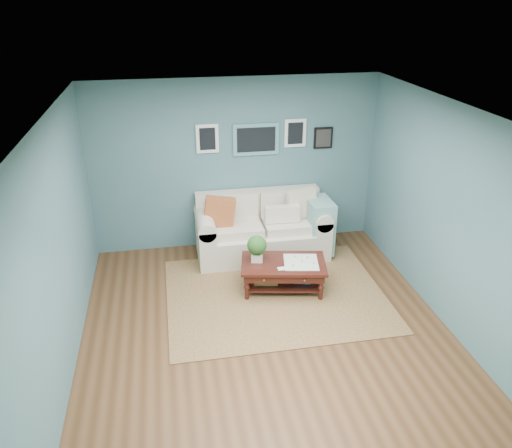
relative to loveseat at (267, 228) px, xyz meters
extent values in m
plane|color=brown|center=(-0.41, -2.03, -0.44)|extent=(5.00, 5.00, 0.00)
plane|color=white|center=(-0.41, -2.03, 2.26)|extent=(5.00, 5.00, 0.00)
cube|color=#3F6369|center=(-0.41, 0.47, 0.91)|extent=(4.50, 0.02, 2.70)
cube|color=#3F6369|center=(-0.41, -4.53, 0.91)|extent=(4.50, 0.02, 2.70)
cube|color=#3F6369|center=(-2.66, -2.03, 0.91)|extent=(0.02, 5.00, 2.70)
cube|color=#3F6369|center=(1.84, -2.03, 0.91)|extent=(0.02, 5.00, 2.70)
cube|color=#578A92|center=(-0.09, 0.45, 1.31)|extent=(0.72, 0.03, 0.50)
cube|color=black|center=(-0.09, 0.43, 1.31)|extent=(0.60, 0.01, 0.38)
cube|color=white|center=(-0.84, 0.45, 1.36)|extent=(0.34, 0.03, 0.44)
cube|color=white|center=(0.53, 0.45, 1.38)|extent=(0.34, 0.03, 0.44)
cube|color=black|center=(0.99, 0.45, 1.28)|extent=(0.30, 0.03, 0.34)
cube|color=brown|center=(-0.13, -1.23, -0.43)|extent=(2.97, 2.38, 0.01)
cube|color=#EEE4CB|center=(-0.09, -0.04, -0.21)|extent=(1.51, 0.94, 0.45)
cube|color=#EEE4CB|center=(-0.09, 0.32, 0.27)|extent=(1.98, 0.23, 0.51)
cube|color=#EEE4CB|center=(-0.98, -0.04, -0.11)|extent=(0.26, 0.94, 0.66)
cube|color=#EEE4CB|center=(0.79, -0.04, -0.11)|extent=(0.26, 0.94, 0.66)
cylinder|color=#EEE4CB|center=(-0.98, -0.04, 0.22)|extent=(0.28, 0.94, 0.28)
cylinder|color=#EEE4CB|center=(0.79, -0.04, 0.22)|extent=(0.28, 0.94, 0.28)
cube|color=#EEE4CB|center=(-0.50, -0.10, 0.08)|extent=(0.77, 0.60, 0.14)
cube|color=#EEE4CB|center=(0.31, -0.10, 0.08)|extent=(0.77, 0.60, 0.14)
cube|color=#EEE4CB|center=(-0.50, 0.20, 0.34)|extent=(0.77, 0.13, 0.38)
cube|color=#EEE4CB|center=(0.31, 0.20, 0.34)|extent=(0.77, 0.13, 0.38)
cube|color=#C13E23|center=(-0.75, -0.09, 0.38)|extent=(0.51, 0.18, 0.51)
cube|color=white|center=(0.55, -0.02, 0.38)|extent=(0.50, 0.19, 0.49)
cube|color=beige|center=(0.21, -0.15, 0.29)|extent=(0.53, 0.13, 0.26)
cube|color=#7EB3AF|center=(0.79, -0.17, 0.05)|extent=(0.36, 0.59, 0.85)
cube|color=black|center=(0.00, -1.11, -0.02)|extent=(1.27, 0.88, 0.04)
cube|color=black|center=(0.00, -1.11, -0.10)|extent=(1.18, 0.79, 0.12)
cube|color=black|center=(0.00, -1.11, -0.33)|extent=(1.06, 0.68, 0.02)
sphere|color=gold|center=(-0.32, -1.37, -0.10)|extent=(0.03, 0.03, 0.03)
sphere|color=gold|center=(0.21, -1.47, -0.10)|extent=(0.03, 0.03, 0.03)
cylinder|color=black|center=(-0.54, -1.27, -0.24)|extent=(0.06, 0.06, 0.40)
cylinder|color=black|center=(0.45, -1.46, -0.24)|extent=(0.06, 0.06, 0.40)
cylinder|color=black|center=(-0.44, -0.76, -0.24)|extent=(0.06, 0.06, 0.40)
cylinder|color=black|center=(0.55, -0.95, -0.24)|extent=(0.06, 0.06, 0.40)
cube|color=silver|center=(-0.35, -0.99, 0.06)|extent=(0.18, 0.18, 0.12)
sphere|color=#2A501F|center=(-0.35, -0.99, 0.24)|extent=(0.27, 0.27, 0.27)
cube|color=white|center=(0.24, -1.16, 0.00)|extent=(0.54, 0.54, 0.01)
cube|color=#A98346|center=(-0.23, -1.07, -0.22)|extent=(0.37, 0.29, 0.19)
cube|color=#24528D|center=(0.27, -1.14, -0.26)|extent=(0.26, 0.21, 0.11)
camera|label=1|loc=(-1.47, -6.93, 3.42)|focal=35.00mm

